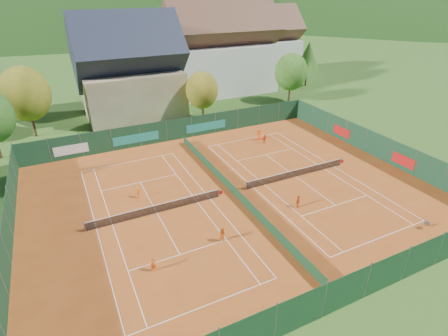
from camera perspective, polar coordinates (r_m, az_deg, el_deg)
ground at (r=36.06m, az=1.40°, el=-4.17°), size 600.00×600.00×0.00m
clay_pad at (r=36.05m, az=1.40°, el=-4.14°), size 40.00×32.00×0.01m
court_markings_left at (r=33.70m, az=-10.88°, el=-7.20°), size 11.03×23.83×0.00m
court_markings_right at (r=39.89m, az=11.67°, el=-1.39°), size 11.03×23.83×0.00m
tennis_net_left at (r=33.45m, az=-10.70°, el=-6.44°), size 13.30×0.10×1.02m
tennis_net_right at (r=39.75m, az=11.91°, el=-0.71°), size 13.30×0.10×1.02m
court_divider at (r=35.79m, az=1.41°, el=-3.46°), size 0.03×28.80×1.00m
fence_north at (r=48.56m, az=-7.81°, el=6.23°), size 40.00×0.10×3.00m
fence_south at (r=25.15m, az=19.34°, el=-18.40°), size 40.00×0.04×3.00m
fence_west at (r=32.79m, az=-31.89°, el=-9.39°), size 0.04×32.00×3.00m
fence_east at (r=47.10m, az=23.60°, el=3.41°), size 0.09×32.00×3.00m
chalet at (r=59.54m, az=-15.09°, el=14.74°), size 16.20×12.00×16.00m
hotel_block_a at (r=70.97m, az=-0.47°, el=18.22°), size 21.60×11.00×17.25m
hotel_block_b at (r=84.69m, az=6.10°, el=19.09°), size 17.28×10.00×15.50m
tree_west_mid at (r=54.82m, az=-29.70°, el=10.44°), size 6.44×6.44×9.78m
tree_center at (r=55.03m, az=-3.62°, el=12.55°), size 5.01×5.01×7.60m
tree_east_front at (r=65.29m, az=10.88°, el=15.15°), size 5.72×5.72×8.69m
tree_east_mid at (r=77.41m, az=13.59°, el=17.30°), size 5.04×5.04×9.00m
tree_east_back at (r=79.23m, az=5.10°, el=18.64°), size 7.15×7.15×10.86m
mountain_backdrop at (r=270.54m, az=-16.83°, el=13.98°), size 820.00×530.00×242.00m
ball_hopper at (r=35.57m, az=30.18°, el=-7.84°), size 0.34×0.34×0.80m
loose_ball_0 at (r=28.93m, az=-8.77°, el=-13.67°), size 0.07×0.07×0.07m
loose_ball_1 at (r=31.55m, az=13.90°, el=-10.24°), size 0.07×0.07×0.07m
loose_ball_2 at (r=39.18m, az=3.36°, el=-1.34°), size 0.07×0.07×0.07m
player_left_near at (r=27.35m, az=-11.46°, el=-15.17°), size 0.48×0.33×1.28m
player_left_mid at (r=29.35m, az=-0.21°, el=-10.90°), size 0.80×0.70×1.39m
player_left_far at (r=36.06m, az=-13.85°, el=-3.89°), size 0.85×0.57×1.22m
player_right_near at (r=34.27m, az=11.97°, el=-5.36°), size 0.79×0.76×1.32m
player_right_far_a at (r=48.56m, az=5.70°, el=5.48°), size 0.79×0.53×1.57m
player_right_far_b at (r=47.59m, az=6.61°, el=4.76°), size 1.23×0.75×1.27m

